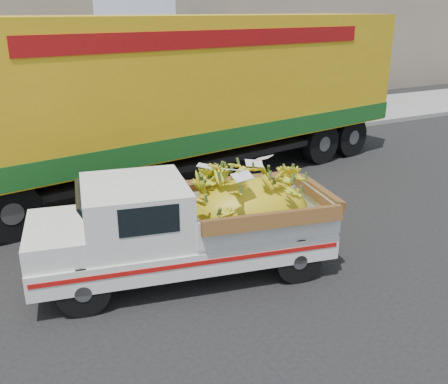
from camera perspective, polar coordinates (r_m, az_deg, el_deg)
ground at (r=7.92m, az=3.09°, el=-9.47°), size 100.00×100.00×0.00m
curb at (r=14.15m, az=-12.28°, el=3.93°), size 60.00×0.25×0.15m
sidewalk at (r=16.12m, az=-14.41°, el=5.70°), size 60.00×4.00×0.14m
building_right at (r=28.30m, az=10.93°, el=17.92°), size 14.00×6.00×6.00m
pickup_truck at (r=7.67m, az=-2.19°, el=-3.44°), size 4.70×2.50×1.57m
semi_trailer at (r=11.86m, az=-3.89°, el=11.40°), size 12.07×4.34×3.80m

